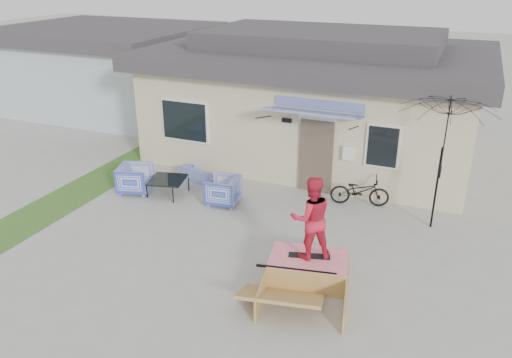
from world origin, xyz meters
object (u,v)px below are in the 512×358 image
at_px(armchair_right, 223,189).
at_px(skate_ramp, 308,269).
at_px(bicycle, 360,188).
at_px(skater, 311,216).
at_px(coffee_table, 168,187).
at_px(patio_umbrella, 440,161).
at_px(armchair_left, 135,177).
at_px(loveseat, 201,172).
at_px(skateboard, 309,255).

distance_m(armchair_right, skate_ramp, 4.15).
relative_size(bicycle, skater, 0.90).
height_order(coffee_table, patio_umbrella, patio_umbrella).
bearing_deg(armchair_left, bicycle, -92.23).
xyz_separation_m(coffee_table, skater, (4.93, -2.45, 1.22)).
distance_m(coffee_table, bicycle, 5.33).
xyz_separation_m(loveseat, patio_umbrella, (6.68, -0.36, 1.47)).
xyz_separation_m(patio_umbrella, skater, (-2.12, -3.34, -0.30)).
distance_m(skateboard, skater, 0.90).
bearing_deg(coffee_table, skater, -26.43).
distance_m(armchair_right, patio_umbrella, 5.58).
bearing_deg(loveseat, bicycle, -162.63).
xyz_separation_m(armchair_right, skateboard, (3.23, -2.53, 0.13)).
xyz_separation_m(coffee_table, bicycle, (5.13, 1.44, 0.27)).
distance_m(armchair_left, skater, 6.37).
distance_m(armchair_left, patio_umbrella, 8.18).
height_order(bicycle, skate_ramp, bicycle).
xyz_separation_m(loveseat, coffee_table, (-0.37, -1.25, -0.05)).
xyz_separation_m(armchair_left, skateboard, (5.87, -2.24, 0.11)).
bearing_deg(armchair_left, armchair_right, -101.23).
relative_size(armchair_right, skater, 0.49).
relative_size(coffee_table, patio_umbrella, 0.33).
bearing_deg(skater, bicycle, -124.55).
distance_m(loveseat, skate_ramp, 5.91).
bearing_deg(patio_umbrella, skater, -122.46).
height_order(loveseat, patio_umbrella, patio_umbrella).
relative_size(loveseat, skater, 0.83).
relative_size(coffee_table, bicycle, 0.60).
bearing_deg(loveseat, skater, 156.00).
height_order(coffee_table, skater, skater).
height_order(armchair_right, coffee_table, armchair_right).
xyz_separation_m(coffee_table, patio_umbrella, (7.05, 0.89, 1.52)).
bearing_deg(skateboard, coffee_table, 137.63).
relative_size(armchair_left, bicycle, 0.57).
bearing_deg(armchair_right, skate_ramp, 44.66).
bearing_deg(patio_umbrella, armchair_left, -172.20).
distance_m(loveseat, skater, 5.98).
relative_size(coffee_table, skateboard, 1.12).
bearing_deg(armchair_left, skateboard, -128.29).
relative_size(skate_ramp, skater, 1.22).
distance_m(armchair_left, skateboard, 6.29).
relative_size(armchair_left, patio_umbrella, 0.31).
xyz_separation_m(loveseat, armchair_right, (1.32, -1.17, 0.15)).
height_order(loveseat, armchair_left, armchair_left).
bearing_deg(bicycle, coffee_table, 92.49).
bearing_deg(skater, armchair_right, -69.67).
relative_size(skate_ramp, skateboard, 2.49).
height_order(bicycle, patio_umbrella, patio_umbrella).
relative_size(armchair_right, bicycle, 0.55).
xyz_separation_m(bicycle, skateboard, (-0.20, -3.89, 0.05)).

